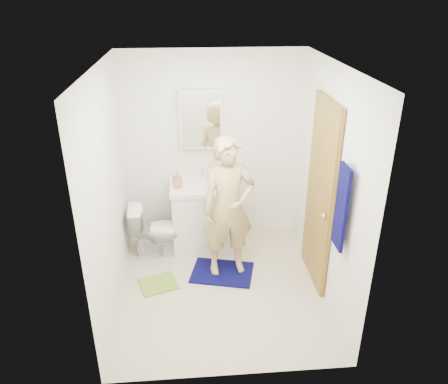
# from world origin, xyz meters

# --- Properties ---
(floor) EXTENTS (2.20, 2.40, 0.02)m
(floor) POSITION_xyz_m (0.00, 0.00, -0.01)
(floor) COLOR beige
(floor) RESTS_ON ground
(ceiling) EXTENTS (2.20, 2.40, 0.02)m
(ceiling) POSITION_xyz_m (0.00, 0.00, 2.41)
(ceiling) COLOR white
(ceiling) RESTS_ON ground
(wall_back) EXTENTS (2.20, 0.02, 2.40)m
(wall_back) POSITION_xyz_m (0.00, 1.21, 1.20)
(wall_back) COLOR white
(wall_back) RESTS_ON ground
(wall_front) EXTENTS (2.20, 0.02, 2.40)m
(wall_front) POSITION_xyz_m (0.00, -1.21, 1.20)
(wall_front) COLOR white
(wall_front) RESTS_ON ground
(wall_left) EXTENTS (0.02, 2.40, 2.40)m
(wall_left) POSITION_xyz_m (-1.11, 0.00, 1.20)
(wall_left) COLOR white
(wall_left) RESTS_ON ground
(wall_right) EXTENTS (0.02, 2.40, 2.40)m
(wall_right) POSITION_xyz_m (1.11, 0.00, 1.20)
(wall_right) COLOR white
(wall_right) RESTS_ON ground
(vanity_cabinet) EXTENTS (0.75, 0.55, 0.80)m
(vanity_cabinet) POSITION_xyz_m (-0.15, 0.91, 0.40)
(vanity_cabinet) COLOR white
(vanity_cabinet) RESTS_ON floor
(countertop) EXTENTS (0.79, 0.59, 0.05)m
(countertop) POSITION_xyz_m (-0.15, 0.91, 0.83)
(countertop) COLOR white
(countertop) RESTS_ON vanity_cabinet
(sink_basin) EXTENTS (0.40, 0.40, 0.03)m
(sink_basin) POSITION_xyz_m (-0.15, 0.91, 0.84)
(sink_basin) COLOR white
(sink_basin) RESTS_ON countertop
(faucet) EXTENTS (0.03, 0.03, 0.12)m
(faucet) POSITION_xyz_m (-0.15, 1.09, 0.91)
(faucet) COLOR silver
(faucet) RESTS_ON countertop
(medicine_cabinet) EXTENTS (0.50, 0.12, 0.70)m
(medicine_cabinet) POSITION_xyz_m (-0.15, 1.14, 1.60)
(medicine_cabinet) COLOR white
(medicine_cabinet) RESTS_ON wall_back
(mirror_panel) EXTENTS (0.46, 0.01, 0.66)m
(mirror_panel) POSITION_xyz_m (-0.15, 1.08, 1.60)
(mirror_panel) COLOR white
(mirror_panel) RESTS_ON wall_back
(door) EXTENTS (0.05, 0.80, 2.05)m
(door) POSITION_xyz_m (1.07, 0.15, 1.02)
(door) COLOR olive
(door) RESTS_ON ground
(door_knob) EXTENTS (0.07, 0.07, 0.07)m
(door_knob) POSITION_xyz_m (1.03, -0.17, 0.95)
(door_knob) COLOR gold
(door_knob) RESTS_ON door
(towel) EXTENTS (0.03, 0.24, 0.80)m
(towel) POSITION_xyz_m (1.03, -0.57, 1.25)
(towel) COLOR #070745
(towel) RESTS_ON wall_right
(towel_hook) EXTENTS (0.06, 0.02, 0.02)m
(towel_hook) POSITION_xyz_m (1.07, -0.57, 1.67)
(towel_hook) COLOR silver
(towel_hook) RESTS_ON wall_right
(toilet) EXTENTS (0.67, 0.40, 0.66)m
(toilet) POSITION_xyz_m (-0.72, 0.75, 0.33)
(toilet) COLOR white
(toilet) RESTS_ON floor
(bath_mat) EXTENTS (0.79, 0.65, 0.02)m
(bath_mat) POSITION_xyz_m (0.04, 0.27, 0.01)
(bath_mat) COLOR #070745
(bath_mat) RESTS_ON floor
(green_rug) EXTENTS (0.48, 0.45, 0.02)m
(green_rug) POSITION_xyz_m (-0.69, 0.11, 0.01)
(green_rug) COLOR #7DAA38
(green_rug) RESTS_ON floor
(soap_dispenser) EXTENTS (0.12, 0.12, 0.21)m
(soap_dispenser) POSITION_xyz_m (-0.45, 0.86, 0.95)
(soap_dispenser) COLOR #BB7357
(soap_dispenser) RESTS_ON countertop
(toothbrush_cup) EXTENTS (0.13, 0.13, 0.10)m
(toothbrush_cup) POSITION_xyz_m (-0.02, 0.98, 0.90)
(toothbrush_cup) COLOR #593A81
(toothbrush_cup) RESTS_ON countertop
(man) EXTENTS (0.64, 0.47, 1.61)m
(man) POSITION_xyz_m (0.11, 0.32, 0.83)
(man) COLOR tan
(man) RESTS_ON bath_mat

